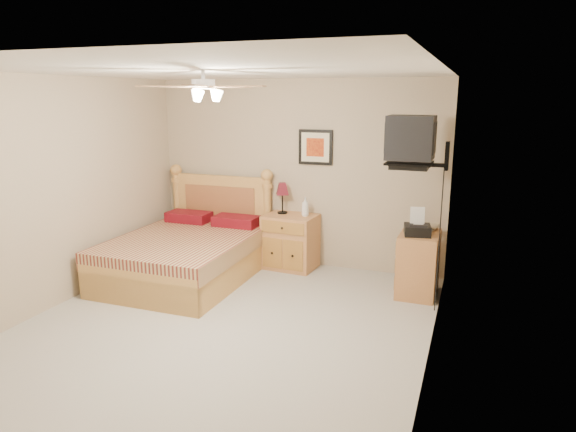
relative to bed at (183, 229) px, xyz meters
name	(u,v)px	position (x,y,z in m)	size (l,w,h in m)	color
floor	(222,328)	(1.10, -1.12, -0.66)	(4.50, 4.50, 0.00)	#A5A095
ceiling	(214,71)	(1.10, -1.12, 1.84)	(4.00, 4.50, 0.04)	white
wall_back	(297,174)	(1.10, 1.13, 0.59)	(4.00, 0.04, 2.50)	tan
wall_front	(26,288)	(1.10, -3.37, 0.59)	(4.00, 0.04, 2.50)	tan
wall_left	(54,193)	(-0.90, -1.12, 0.59)	(0.04, 4.50, 2.50)	tan
wall_right	(436,225)	(3.10, -1.12, 0.59)	(0.04, 4.50, 2.50)	tan
bed	(183,229)	(0.00, 0.00, 0.00)	(1.55, 2.03, 1.31)	tan
nightstand	(291,241)	(1.11, 0.88, -0.29)	(0.67, 0.50, 0.73)	#BC834B
table_lamp	(282,198)	(0.96, 0.96, 0.28)	(0.23, 0.23, 0.42)	maroon
lotion_bottle	(305,207)	(1.30, 0.91, 0.20)	(0.10, 0.10, 0.25)	white
framed_picture	(316,147)	(1.37, 1.11, 0.96)	(0.46, 0.04, 0.46)	black
dresser	(418,264)	(2.83, 0.50, -0.29)	(0.44, 0.63, 0.74)	#A56D3B
fax_machine	(418,222)	(2.81, 0.41, 0.24)	(0.29, 0.31, 0.31)	black
magazine_lower	(420,227)	(2.80, 0.76, 0.10)	(0.20, 0.27, 0.03)	#BDAF99
magazine_upper	(421,225)	(2.81, 0.76, 0.12)	(0.20, 0.27, 0.02)	tan
wall_tv	(425,142)	(2.85, 0.22, 1.15)	(0.56, 0.46, 0.58)	black
ceiling_fan	(203,86)	(1.10, -1.32, 1.70)	(1.14, 1.14, 0.28)	white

